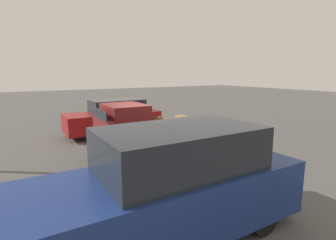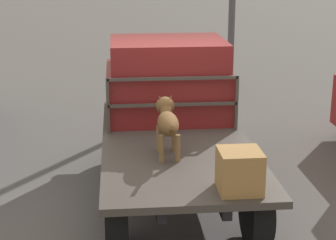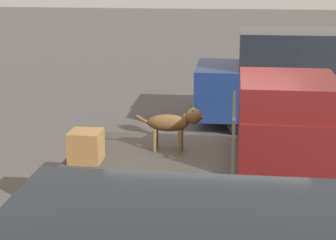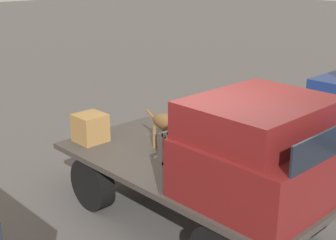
# 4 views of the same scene
# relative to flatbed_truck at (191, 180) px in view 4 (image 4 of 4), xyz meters

# --- Properties ---
(ground_plane) EXTENTS (80.00, 80.00, 0.00)m
(ground_plane) POSITION_rel_flatbed_truck_xyz_m (0.00, 0.00, -0.60)
(ground_plane) COLOR #514F4C
(flatbed_truck) EXTENTS (3.95, 1.87, 0.84)m
(flatbed_truck) POSITION_rel_flatbed_truck_xyz_m (0.00, 0.00, 0.00)
(flatbed_truck) COLOR black
(flatbed_truck) RESTS_ON ground
(truck_cab) EXTENTS (1.54, 1.75, 1.13)m
(truck_cab) POSITION_rel_flatbed_truck_xyz_m (1.12, 0.00, 0.77)
(truck_cab) COLOR maroon
(truck_cab) RESTS_ON flatbed_truck
(truck_headboard) EXTENTS (0.04, 1.75, 0.75)m
(truck_headboard) POSITION_rel_flatbed_truck_xyz_m (0.32, 0.00, 0.73)
(truck_headboard) COLOR #3D3833
(truck_headboard) RESTS_ON flatbed_truck
(dog) EXTENTS (1.00, 0.25, 0.66)m
(dog) POSITION_rel_flatbed_truck_xyz_m (-0.51, 0.15, 0.65)
(dog) COLOR brown
(dog) RESTS_ON flatbed_truck
(cargo_crate) EXTENTS (0.43, 0.43, 0.43)m
(cargo_crate) POSITION_rel_flatbed_truck_xyz_m (-1.66, -0.47, 0.45)
(cargo_crate) COLOR olive
(cargo_crate) RESTS_ON flatbed_truck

